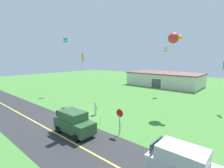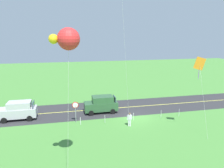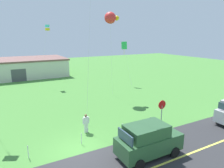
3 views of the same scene
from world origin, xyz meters
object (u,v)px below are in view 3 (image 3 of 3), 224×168
at_px(stop_sign, 162,109).
at_px(kite_green_far, 111,18).
at_px(kite_yellow_high, 124,46).
at_px(warehouse_distant, 16,68).
at_px(car_suv_foreground, 148,140).
at_px(kite_orange_near, 47,28).
at_px(person_adult_near, 86,123).

distance_m(stop_sign, kite_green_far, 13.28).
height_order(stop_sign, kite_yellow_high, kite_yellow_high).
height_order(kite_yellow_high, warehouse_distant, kite_yellow_high).
xyz_separation_m(car_suv_foreground, kite_orange_near, (-1.21, 23.48, 7.85)).
bearing_deg(kite_green_far, kite_yellow_high, 45.11).
xyz_separation_m(kite_green_far, kite_orange_near, (-5.49, 10.30, -0.93)).
distance_m(kite_yellow_high, warehouse_distant, 21.88).
xyz_separation_m(car_suv_foreground, warehouse_distant, (-5.54, 33.68, 0.60)).
bearing_deg(warehouse_distant, stop_sign, -73.63).
distance_m(person_adult_near, warehouse_distant, 28.75).
bearing_deg(warehouse_distant, kite_yellow_high, -45.10).
bearing_deg(kite_orange_near, warehouse_distant, 113.00).
distance_m(kite_orange_near, warehouse_distant, 13.24).
relative_size(person_adult_near, kite_orange_near, 0.17).
height_order(kite_green_far, kite_orange_near, kite_green_far).
bearing_deg(person_adult_near, kite_green_far, -114.97).
relative_size(car_suv_foreground, warehouse_distant, 0.24).
relative_size(stop_sign, warehouse_distant, 0.14).
xyz_separation_m(car_suv_foreground, stop_sign, (3.56, 2.71, 0.65)).
relative_size(kite_yellow_high, kite_green_far, 0.65).
bearing_deg(kite_green_far, car_suv_foreground, -107.99).
bearing_deg(person_adult_near, kite_orange_near, -79.08).
bearing_deg(kite_yellow_high, car_suv_foreground, -117.37).
height_order(kite_yellow_high, kite_orange_near, kite_orange_near).
height_order(stop_sign, kite_orange_near, kite_orange_near).
relative_size(kite_green_far, kite_orange_near, 1.12).
bearing_deg(kite_yellow_high, person_adult_near, -131.74).
relative_size(car_suv_foreground, stop_sign, 1.72).
distance_m(kite_green_far, warehouse_distant, 24.16).
height_order(car_suv_foreground, kite_yellow_high, kite_yellow_high).
xyz_separation_m(car_suv_foreground, kite_green_far, (4.28, 13.18, 8.78)).
relative_size(person_adult_near, kite_yellow_high, 0.23).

